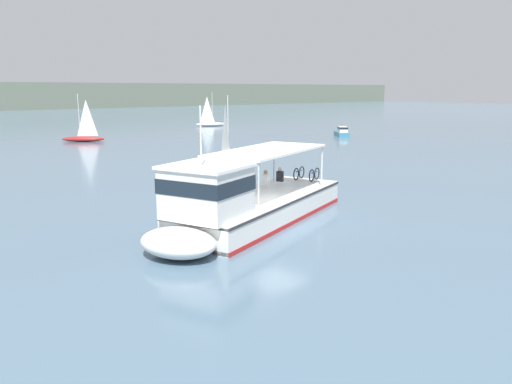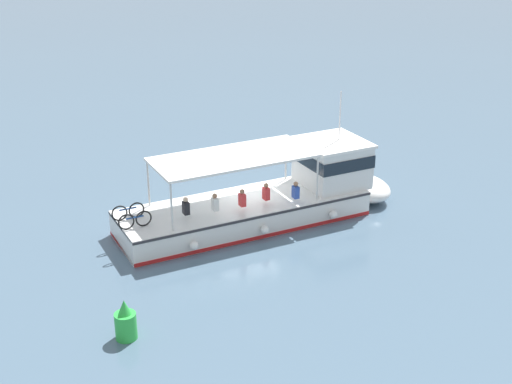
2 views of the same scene
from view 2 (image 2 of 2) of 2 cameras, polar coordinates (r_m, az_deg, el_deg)
ground_plane at (r=31.40m, az=-0.63°, el=-1.68°), size 400.00×400.00×0.00m
ferry_main at (r=30.54m, az=1.70°, el=-0.33°), size 13.00×7.21×5.32m
channel_buoy at (r=23.03m, az=-10.53°, el=-10.39°), size 0.70×0.70×1.40m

